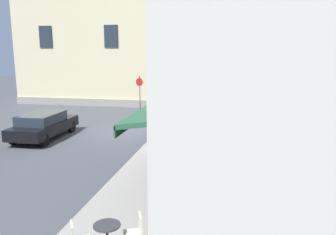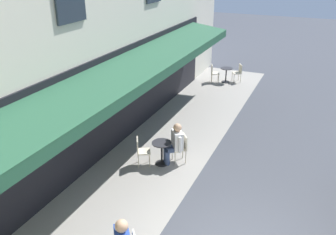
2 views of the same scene
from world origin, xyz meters
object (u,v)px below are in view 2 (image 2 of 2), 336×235
cafe_chair_cream_under_awning (238,71)px  seated_patron_in_white (175,142)px  cafe_chair_cream_corner_left (214,72)px  cafe_table_near_entrance (226,73)px  cafe_chair_cream_facing_street (182,146)px  cafe_chair_cream_back_row (141,149)px  cafe_table_streetside (162,150)px

cafe_chair_cream_under_awning → seated_patron_in_white: seated_patron_in_white is taller
cafe_chair_cream_under_awning → cafe_chair_cream_corner_left: size_ratio=1.00×
cafe_table_near_entrance → cafe_chair_cream_facing_street: size_ratio=0.82×
cafe_chair_cream_facing_street → cafe_chair_cream_back_row: (0.70, -1.05, 0.00)m
cafe_table_near_entrance → cafe_chair_cream_corner_left: 0.63m
cafe_chair_cream_under_awning → cafe_chair_cream_facing_street: (8.36, 0.26, 0.00)m
seated_patron_in_white → cafe_table_streetside: bearing=-51.9°
cafe_chair_cream_back_row → cafe_chair_cream_facing_street: bearing=123.8°
cafe_chair_cream_under_awning → seated_patron_in_white: size_ratio=0.69×
cafe_table_near_entrance → cafe_chair_cream_corner_left: (0.24, -0.59, 0.06)m
cafe_table_near_entrance → cafe_chair_cream_facing_street: 8.08m
cafe_table_near_entrance → seated_patron_in_white: 8.20m
cafe_chair_cream_corner_left → seated_patron_in_white: 8.03m
cafe_chair_cream_facing_street → cafe_table_near_entrance: bearing=-174.3°
cafe_chair_cream_under_awning → cafe_chair_cream_back_row: same height
cafe_chair_cream_under_awning → seated_patron_in_white: bearing=0.6°
cafe_chair_cream_facing_street → seated_patron_in_white: (0.13, -0.17, 0.16)m
cafe_chair_cream_back_row → seated_patron_in_white: bearing=122.9°
cafe_table_near_entrance → cafe_chair_cream_under_awning: cafe_chair_cream_under_awning is taller
cafe_table_streetside → cafe_chair_cream_facing_street: bearing=128.1°
cafe_chair_cream_under_awning → cafe_chair_cream_corner_left: 1.26m
cafe_chair_cream_back_row → cafe_table_near_entrance: bearing=178.4°
cafe_chair_cream_under_awning → cafe_chair_cream_back_row: 9.10m
cafe_chair_cream_corner_left → cafe_chair_cream_back_row: size_ratio=1.00×
cafe_table_streetside → cafe_chair_cream_facing_street: size_ratio=0.82×
cafe_table_streetside → cafe_chair_cream_back_row: 0.63m
cafe_chair_cream_back_row → cafe_chair_cream_under_awning: bearing=175.1°
cafe_table_streetside → cafe_table_near_entrance: bearing=-177.9°
cafe_table_streetside → cafe_chair_cream_back_row: (0.31, -0.55, 0.06)m
cafe_chair_cream_corner_left → cafe_chair_cream_facing_street: bearing=10.1°
cafe_chair_cream_under_awning → cafe_chair_cream_facing_street: size_ratio=1.00×
cafe_chair_cream_under_awning → cafe_table_streetside: 8.75m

